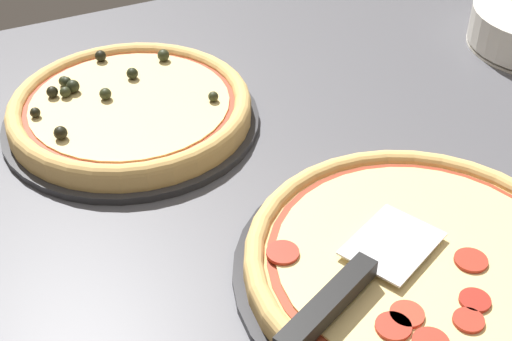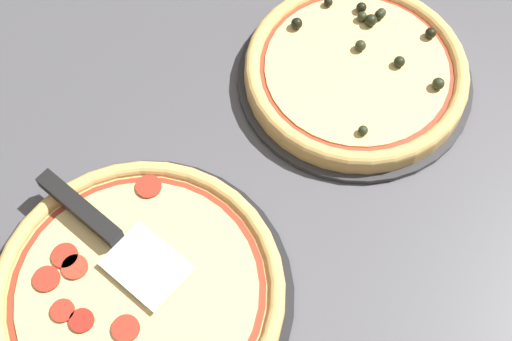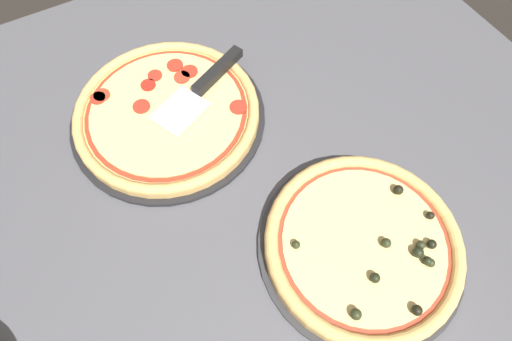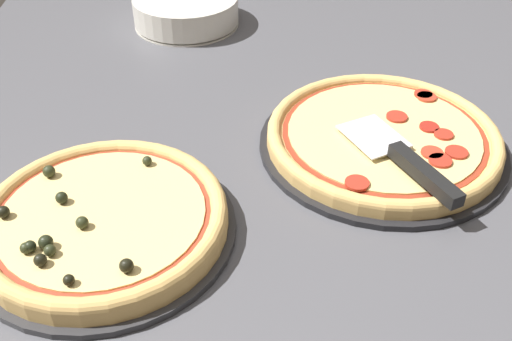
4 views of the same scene
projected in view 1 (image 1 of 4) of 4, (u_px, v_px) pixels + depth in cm
name	position (u px, v px, depth cm)	size (l,w,h in cm)	color
ground_plane	(325.00, 202.00, 87.65)	(151.81, 122.13, 3.60)	#4C4C51
pizza_pan_front	(418.00, 273.00, 74.94)	(39.09, 39.09, 1.00)	black
pizza_front	(420.00, 261.00, 73.77)	(36.75, 36.75, 2.74)	#DBAD60
pizza_pan_back	(132.00, 121.00, 97.79)	(34.91, 34.91, 1.00)	#2D2D30
pizza_back	(130.00, 107.00, 96.45)	(32.81, 32.81, 4.40)	#DBAD60
serving_spatula	(344.00, 290.00, 67.68)	(23.50, 14.13, 2.00)	silver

